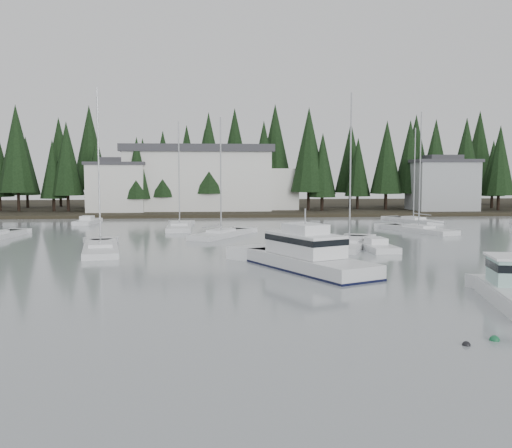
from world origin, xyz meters
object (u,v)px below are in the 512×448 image
Objects in this scene: house_west at (117,186)px; runabout_3 at (87,223)px; sailboat_8 at (419,231)px; sailboat_5 at (101,250)px; runabout_1 at (376,248)px; cabin_cruiser_center at (308,259)px; house_east_a at (442,184)px; sailboat_4 at (221,236)px; sailboat_1 at (349,246)px; sailboat_7 at (180,228)px; harbor_inn at (210,179)px; sailboat_0 at (413,222)px.

runabout_3 is at bearing -94.37° from house_west.
sailboat_8 reaches higher than runabout_3.
sailboat_5 reaches higher than sailboat_8.
cabin_cruiser_center is at bearing 139.99° from runabout_1.
sailboat_5 is 1.01× the size of sailboat_8.
house_east_a is 51.02m from sailboat_4.
cabin_cruiser_center is at bearing -69.17° from house_west.
sailboat_8 is at bearing -18.42° from sailboat_1.
runabout_3 is (-28.67, 26.58, 0.06)m from sailboat_1.
house_west is at bearing 23.05° from sailboat_7.
sailboat_5 is (5.54, -45.42, -4.58)m from house_west.
sailboat_1 reaches higher than runabout_3.
sailboat_4 is 0.92× the size of sailboat_8.
runabout_1 is at bearing -62.99° from cabin_cruiser_center.
cabin_cruiser_center is (6.35, -59.55, -5.05)m from harbor_inn.
sailboat_8 is (11.21, 12.60, 0.01)m from sailboat_1.
sailboat_4 is at bearing 105.37° from sailboat_0.
runabout_1 is at bearing -139.46° from sailboat_7.
sailboat_0 is (27.43, -22.46, -5.70)m from harbor_inn.
sailboat_5 is at bearing -101.03° from harbor_inn.
house_west is 18.05m from runabout_3.
sailboat_5 reaches higher than sailboat_4.
runabout_1 is (-9.41, -14.75, 0.06)m from sailboat_8.
house_west is at bearing 29.42° from sailboat_8.
sailboat_5 is (-15.85, 10.80, -0.66)m from cabin_cruiser_center.
sailboat_5 is at bearing 110.39° from sailboat_0.
runabout_3 is (-16.37, -20.76, -5.64)m from harbor_inn.
sailboat_0 is 2.13× the size of runabout_3.
sailboat_1 is 39.10m from runabout_3.
house_west is 0.67× the size of sailboat_1.
harbor_inn reaches higher than runabout_3.
sailboat_1 is 2.17× the size of runabout_1.
house_east_a is 0.75× the size of sailboat_8.
sailboat_1 is 16.87m from sailboat_8.
harbor_inn reaches higher than cabin_cruiser_center.
harbor_inn reaches higher than runabout_1.
sailboat_8 reaches higher than harbor_inn.
house_east_a is at bearing -60.66° from sailboat_7.
sailboat_8 is at bearing -55.91° from harbor_inn.
sailboat_0 is 29.12m from sailboat_1.
runabout_1 is (29.15, -46.14, -4.52)m from house_west.
cabin_cruiser_center is at bearing 135.33° from sailboat_0.
runabout_3 is (-43.80, 1.70, 0.06)m from sailboat_0.
sailboat_0 reaches higher than cabin_cruiser_center.
cabin_cruiser_center is 0.88× the size of sailboat_0.
cabin_cruiser_center is 13.60m from sailboat_1.
sailboat_0 is at bearing -28.64° from runabout_1.
sailboat_7 is 27.23m from runabout_1.
sailboat_8 is (23.51, -34.74, -5.70)m from harbor_inn.
cabin_cruiser_center is at bearing -120.57° from house_east_a.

